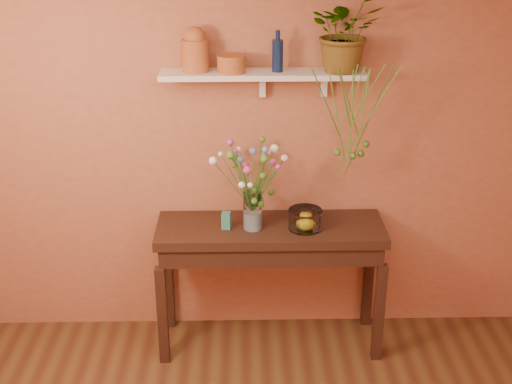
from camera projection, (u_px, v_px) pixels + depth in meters
The scene contains 13 objects.
room at pixel (264, 319), 2.77m from camera, with size 4.04×4.04×2.70m.
sideboard at pixel (270, 243), 4.59m from camera, with size 1.53×0.49×0.93m.
wall_shelf at pixel (264, 75), 4.27m from camera, with size 1.30×0.24×0.19m.
terracotta_jug at pixel (195, 50), 4.21m from camera, with size 0.19×0.19×0.28m.
terracotta_pot at pixel (231, 64), 4.21m from camera, with size 0.18×0.18×0.11m, color #B76333.
blue_bottle at pixel (278, 55), 4.22m from camera, with size 0.07×0.07×0.26m.
spider_plant at pixel (346, 31), 4.17m from camera, with size 0.45×0.39×0.50m, color #3F6C20.
plant_fronds at pixel (354, 132), 4.26m from camera, with size 0.54×0.27×0.75m.
glass_vase at pixel (253, 213), 4.45m from camera, with size 0.12×0.12×0.26m.
bouquet at pixel (253, 167), 4.32m from camera, with size 0.51×0.44×0.49m.
glass_bowl at pixel (305, 220), 4.47m from camera, with size 0.22×0.22×0.13m.
lemon at pixel (306, 222), 4.47m from camera, with size 0.08×0.08×0.08m, color yellow.
carton at pixel (226, 221), 4.47m from camera, with size 0.06×0.04×0.12m, color #2B6890.
Camera 1 is at (-0.08, -2.34, 2.92)m, focal length 47.62 mm.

